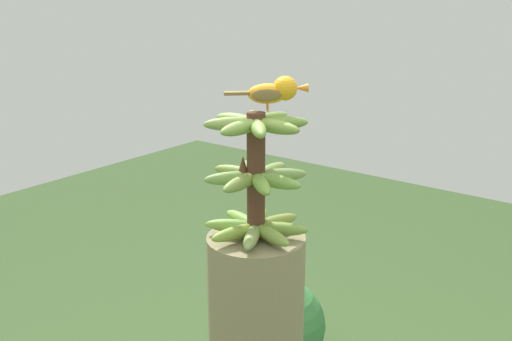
% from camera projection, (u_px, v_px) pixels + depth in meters
% --- Properties ---
extents(banana_bunch, '(0.29, 0.29, 0.35)m').
position_uv_depth(banana_bunch, '(256.00, 177.00, 1.56)').
color(banana_bunch, '#4C2D1E').
rests_on(banana_bunch, banana_tree).
extents(perched_bird, '(0.18, 0.17, 0.09)m').
position_uv_depth(perched_bird, '(275.00, 91.00, 1.52)').
color(perched_bird, '#C68933').
rests_on(perched_bird, banana_bunch).
extents(tropical_shrub, '(0.44, 0.44, 0.49)m').
position_uv_depth(tropical_shrub, '(279.00, 325.00, 2.76)').
color(tropical_shrub, brown).
rests_on(tropical_shrub, ground).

